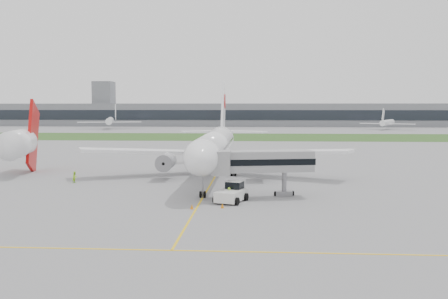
# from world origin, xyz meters

# --- Properties ---
(ground) EXTENTS (600.00, 600.00, 0.00)m
(ground) POSITION_xyz_m (0.00, 0.00, 0.00)
(ground) COLOR gray
(ground) RESTS_ON ground
(apron_markings) EXTENTS (70.00, 70.00, 0.04)m
(apron_markings) POSITION_xyz_m (0.00, -5.00, 0.00)
(apron_markings) COLOR yellow
(apron_markings) RESTS_ON ground
(grass_strip) EXTENTS (600.00, 50.00, 0.02)m
(grass_strip) POSITION_xyz_m (0.00, 120.00, 0.01)
(grass_strip) COLOR #324F1D
(grass_strip) RESTS_ON ground
(terminal_building) EXTENTS (320.00, 22.30, 14.00)m
(terminal_building) POSITION_xyz_m (0.00, 229.87, 7.00)
(terminal_building) COLOR gray
(terminal_building) RESTS_ON ground
(control_tower) EXTENTS (12.00, 12.00, 56.00)m
(control_tower) POSITION_xyz_m (-90.00, 232.00, 0.00)
(control_tower) COLOR gray
(control_tower) RESTS_ON ground
(airliner) EXTENTS (48.13, 53.95, 17.88)m
(airliner) POSITION_xyz_m (0.00, 4.87, 5.66)
(airliner) COLOR white
(airliner) RESTS_ON ground
(pushback_tug) EXTENTS (4.61, 5.62, 2.55)m
(pushback_tug) POSITION_xyz_m (4.12, -17.45, 1.17)
(pushback_tug) COLOR white
(pushback_tug) RESTS_ON ground
(jet_bridge) EXTENTS (13.98, 6.42, 6.54)m
(jet_bridge) POSITION_xyz_m (7.65, -14.09, 4.84)
(jet_bridge) COLOR #979799
(jet_bridge) RESTS_ON ground
(safety_cone_left) EXTENTS (0.45, 0.45, 0.61)m
(safety_cone_left) POSITION_xyz_m (-0.50, -22.64, 0.31)
(safety_cone_left) COLOR orange
(safety_cone_left) RESTS_ON ground
(safety_cone_right) EXTENTS (0.43, 0.43, 0.60)m
(safety_cone_right) POSITION_xyz_m (3.16, -21.79, 0.30)
(safety_cone_right) COLOR orange
(safety_cone_right) RESTS_ON ground
(ground_crew_near) EXTENTS (0.81, 0.64, 1.94)m
(ground_crew_near) POSITION_xyz_m (3.74, -17.81, 0.97)
(ground_crew_near) COLOR #96D323
(ground_crew_near) RESTS_ON ground
(ground_crew_far) EXTENTS (0.97, 1.10, 1.89)m
(ground_crew_far) POSITION_xyz_m (-22.14, -3.38, 0.95)
(ground_crew_far) COLOR #A8EE27
(ground_crew_far) RESTS_ON ground
(neighbor_aircraft) EXTENTS (7.37, 18.15, 14.63)m
(neighbor_aircraft) POSITION_xyz_m (-35.68, 5.68, 5.80)
(neighbor_aircraft) COLOR #B40B0A
(neighbor_aircraft) RESTS_ON ground
(distant_aircraft_left) EXTENTS (40.30, 37.46, 12.94)m
(distant_aircraft_left) POSITION_xyz_m (-72.42, 184.76, 0.00)
(distant_aircraft_left) COLOR white
(distant_aircraft_left) RESTS_ON ground
(distant_aircraft_right) EXTENTS (36.24, 34.68, 10.80)m
(distant_aircraft_right) POSITION_xyz_m (76.39, 186.77, 0.00)
(distant_aircraft_right) COLOR white
(distant_aircraft_right) RESTS_ON ground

